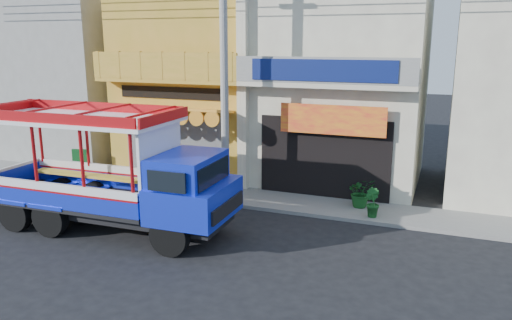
{
  "coord_description": "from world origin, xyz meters",
  "views": [
    {
      "loc": [
        5.92,
        -11.64,
        5.45
      ],
      "look_at": [
        0.42,
        2.5,
        1.84
      ],
      "focal_mm": 35.0,
      "sensor_mm": 36.0,
      "label": 1
    }
  ],
  "objects_px": {
    "utility_pole": "(228,55)",
    "potted_plant_a": "(361,192)",
    "songthaew_truck": "(123,175)",
    "potted_plant_b": "(372,203)",
    "green_sign": "(81,164)"
  },
  "relations": [
    {
      "from": "potted_plant_b",
      "to": "green_sign",
      "type": "bearing_deg",
      "value": 42.64
    },
    {
      "from": "green_sign",
      "to": "potted_plant_b",
      "type": "bearing_deg",
      "value": -3.87
    },
    {
      "from": "songthaew_truck",
      "to": "green_sign",
      "type": "xyz_separation_m",
      "value": [
        -5.32,
        4.42,
        -1.18
      ]
    },
    {
      "from": "potted_plant_a",
      "to": "potted_plant_b",
      "type": "bearing_deg",
      "value": -84.34
    },
    {
      "from": "green_sign",
      "to": "potted_plant_b",
      "type": "distance_m",
      "value": 11.92
    },
    {
      "from": "songthaew_truck",
      "to": "potted_plant_a",
      "type": "relative_size",
      "value": 7.85
    },
    {
      "from": "utility_pole",
      "to": "songthaew_truck",
      "type": "relative_size",
      "value": 3.59
    },
    {
      "from": "potted_plant_b",
      "to": "potted_plant_a",
      "type": "bearing_deg",
      "value": -13.27
    },
    {
      "from": "potted_plant_a",
      "to": "potted_plant_b",
      "type": "xyz_separation_m",
      "value": [
        0.48,
        -0.82,
        -0.05
      ]
    },
    {
      "from": "utility_pole",
      "to": "potted_plant_a",
      "type": "distance_m",
      "value": 6.24
    },
    {
      "from": "green_sign",
      "to": "potted_plant_a",
      "type": "xyz_separation_m",
      "value": [
        11.41,
        0.02,
        0.05
      ]
    },
    {
      "from": "potted_plant_b",
      "to": "songthaew_truck",
      "type": "bearing_deg",
      "value": 75.35
    },
    {
      "from": "potted_plant_a",
      "to": "utility_pole",
      "type": "bearing_deg",
      "value": 168.12
    },
    {
      "from": "utility_pole",
      "to": "potted_plant_b",
      "type": "height_order",
      "value": "utility_pole"
    },
    {
      "from": "utility_pole",
      "to": "songthaew_truck",
      "type": "distance_m",
      "value": 5.11
    }
  ]
}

